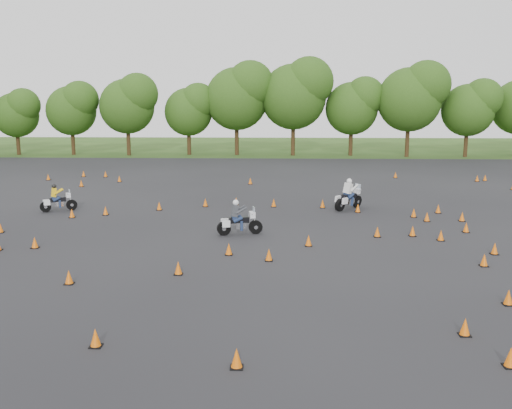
{
  "coord_description": "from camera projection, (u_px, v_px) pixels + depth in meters",
  "views": [
    {
      "loc": [
        0.96,
        -22.24,
        6.05
      ],
      "look_at": [
        0.0,
        4.0,
        1.2
      ],
      "focal_mm": 40.0,
      "sensor_mm": 36.0,
      "label": 1
    }
  ],
  "objects": [
    {
      "name": "rider_yellow",
      "position": [
        58.0,
        198.0,
        31.16
      ],
      "size": [
        2.01,
        1.45,
        1.51
      ],
      "primitive_type": null,
      "rotation": [
        0.0,
        0.0,
        0.49
      ],
      "color": "gold",
      "rests_on": "ground"
    },
    {
      "name": "treeline",
      "position": [
        294.0,
        113.0,
        56.79
      ],
      "size": [
        86.99,
        32.29,
        11.03
      ],
      "color": "#2A4C15",
      "rests_on": "ground"
    },
    {
      "name": "rider_white",
      "position": [
        348.0,
        194.0,
        31.7
      ],
      "size": [
        2.06,
        2.17,
        1.77
      ],
      "primitive_type": null,
      "rotation": [
        0.0,
        0.0,
        0.83
      ],
      "color": "silver",
      "rests_on": "ground"
    },
    {
      "name": "ground",
      "position": [
        252.0,
        252.0,
        22.98
      ],
      "size": [
        140.0,
        140.0,
        0.0
      ],
      "primitive_type": "plane",
      "color": "#2D5119",
      "rests_on": "ground"
    },
    {
      "name": "rider_grey",
      "position": [
        240.0,
        217.0,
        25.75
      ],
      "size": [
        2.18,
        1.13,
        1.61
      ],
      "primitive_type": null,
      "rotation": [
        0.0,
        0.0,
        0.25
      ],
      "color": "#373A3E",
      "rests_on": "ground"
    },
    {
      "name": "asphalt_pad",
      "position": [
        257.0,
        221.0,
        28.88
      ],
      "size": [
        62.0,
        62.0,
        0.0
      ],
      "primitive_type": "plane",
      "color": "black",
      "rests_on": "ground"
    },
    {
      "name": "traffic_cones",
      "position": [
        263.0,
        218.0,
        28.5
      ],
      "size": [
        36.74,
        32.7,
        0.45
      ],
      "color": "orange",
      "rests_on": "asphalt_pad"
    }
  ]
}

